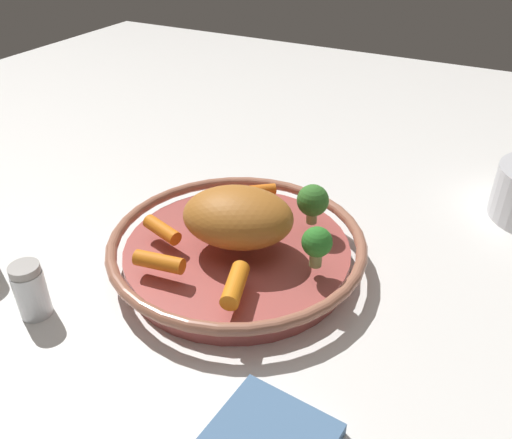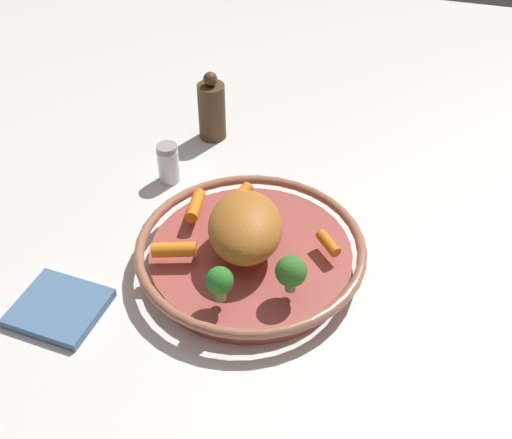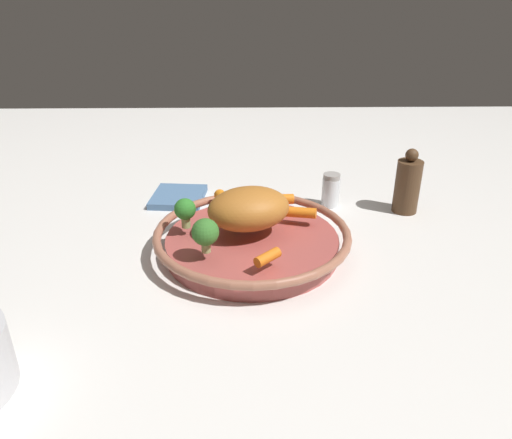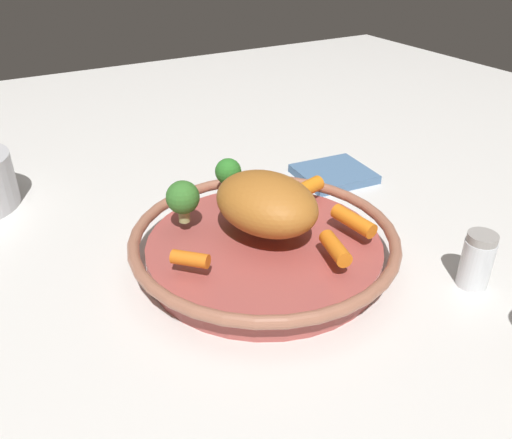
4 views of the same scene
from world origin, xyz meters
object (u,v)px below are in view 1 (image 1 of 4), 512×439
at_px(roast_chicken_piece, 238,217).
at_px(serving_bowl, 237,250).
at_px(broccoli_floret_small, 313,201).
at_px(baby_carrot_right, 162,230).
at_px(baby_carrot_center, 235,285).
at_px(salt_shaker, 31,290).
at_px(baby_carrot_left, 261,190).
at_px(broccoli_floret_large, 317,243).
at_px(baby_carrot_near_rim, 159,262).

bearing_deg(roast_chicken_piece, serving_bowl, -46.97).
bearing_deg(broccoli_floret_small, serving_bowl, 46.49).
bearing_deg(baby_carrot_right, roast_chicken_piece, -157.58).
distance_m(roast_chicken_piece, baby_carrot_center, 0.11).
height_order(baby_carrot_right, salt_shaker, salt_shaker).
xyz_separation_m(roast_chicken_piece, baby_carrot_center, (-0.05, 0.09, -0.03)).
relative_size(baby_carrot_right, broccoli_floret_small, 1.01).
relative_size(roast_chicken_piece, baby_carrot_left, 3.23).
xyz_separation_m(roast_chicken_piece, broccoli_floret_large, (-0.11, 0.00, -0.00)).
relative_size(broccoli_floret_large, broccoli_floret_small, 0.94).
relative_size(serving_bowl, baby_carrot_right, 5.98).
relative_size(roast_chicken_piece, baby_carrot_near_rim, 2.27).
distance_m(baby_carrot_right, broccoli_floret_large, 0.21).
relative_size(baby_carrot_left, baby_carrot_near_rim, 0.70).
distance_m(roast_chicken_piece, broccoli_floret_small, 0.11).
distance_m(baby_carrot_center, broccoli_floret_small, 0.18).
xyz_separation_m(baby_carrot_center, salt_shaker, (0.22, 0.10, -0.02)).
height_order(baby_carrot_left, broccoli_floret_large, broccoli_floret_large).
relative_size(baby_carrot_center, baby_carrot_near_rim, 1.00).
xyz_separation_m(broccoli_floret_small, salt_shaker, (0.24, 0.28, -0.05)).
bearing_deg(serving_bowl, salt_shaker, 49.43).
relative_size(broccoli_floret_large, salt_shaker, 0.74).
xyz_separation_m(baby_carrot_right, broccoli_floret_large, (-0.20, -0.04, 0.02)).
bearing_deg(baby_carrot_center, baby_carrot_right, -20.77).
distance_m(serving_bowl, broccoli_floret_small, 0.12).
height_order(roast_chicken_piece, baby_carrot_left, roast_chicken_piece).
xyz_separation_m(broccoli_floret_large, salt_shaker, (0.28, 0.19, -0.04)).
bearing_deg(serving_bowl, roast_chicken_piece, 133.03).
bearing_deg(broccoli_floret_large, serving_bowl, -4.41).
bearing_deg(broccoli_floret_small, baby_carrot_right, 37.13).
height_order(baby_carrot_left, baby_carrot_near_rim, baby_carrot_near_rim).
relative_size(baby_carrot_center, broccoli_floret_small, 1.11).
bearing_deg(serving_bowl, baby_carrot_right, 26.97).
height_order(serving_bowl, baby_carrot_near_rim, baby_carrot_near_rim).
bearing_deg(broccoli_floret_large, salt_shaker, 33.55).
distance_m(baby_carrot_near_rim, salt_shaker, 0.15).
bearing_deg(baby_carrot_center, baby_carrot_near_rim, 2.57).
relative_size(baby_carrot_left, baby_carrot_center, 0.70).
xyz_separation_m(serving_bowl, baby_carrot_near_rim, (0.05, 0.10, 0.03)).
distance_m(baby_carrot_left, salt_shaker, 0.34).
bearing_deg(salt_shaker, broccoli_floret_large, -146.45).
bearing_deg(baby_carrot_left, baby_carrot_near_rim, 82.82).
relative_size(roast_chicken_piece, broccoli_floret_large, 2.67).
height_order(baby_carrot_center, broccoli_floret_small, broccoli_floret_small).
relative_size(serving_bowl, broccoli_floret_small, 6.05).
distance_m(baby_carrot_left, broccoli_floret_small, 0.11).
height_order(broccoli_floret_small, salt_shaker, broccoli_floret_small).
bearing_deg(broccoli_floret_small, baby_carrot_left, -19.25).
bearing_deg(baby_carrot_near_rim, serving_bowl, -115.55).
bearing_deg(baby_carrot_near_rim, baby_carrot_center, -177.43).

